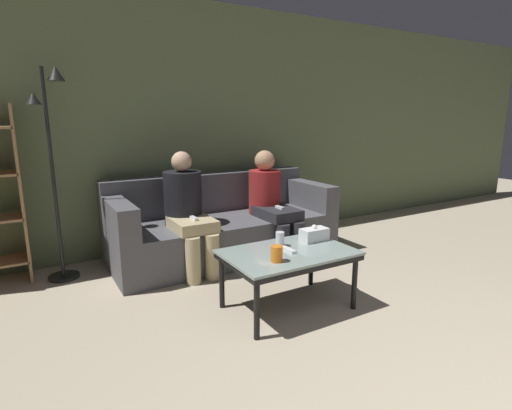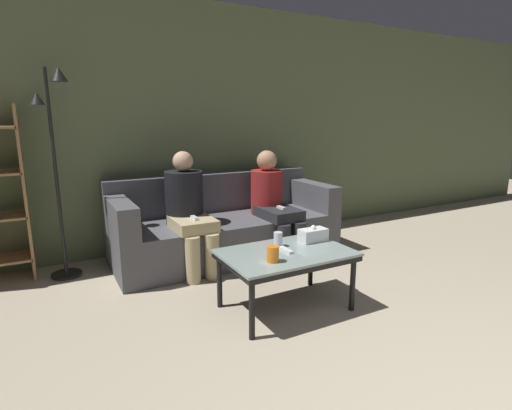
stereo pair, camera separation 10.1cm
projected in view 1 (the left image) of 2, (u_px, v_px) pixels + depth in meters
wall_back at (199, 128)px, 4.37m from camera, size 12.00×0.06×2.60m
couch at (222, 227)px, 4.13m from camera, size 2.26×0.92×0.82m
coffee_table at (288, 257)px, 2.93m from camera, size 0.94×0.62×0.45m
cup_near_left at (277, 254)px, 2.70m from camera, size 0.08×0.08×0.11m
cup_near_right at (280, 239)px, 3.02m from camera, size 0.07×0.07×0.11m
tissue_box at (314, 234)px, 3.16m from camera, size 0.22×0.12×0.13m
game_remote at (288, 250)px, 2.92m from camera, size 0.04×0.15×0.02m
standing_lamp at (53, 153)px, 3.36m from camera, size 0.31×0.26×1.82m
seated_person_left_end at (187, 208)px, 3.68m from camera, size 0.35×0.69×1.11m
seated_person_mid_left at (271, 200)px, 4.11m from camera, size 0.33×0.72×1.08m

